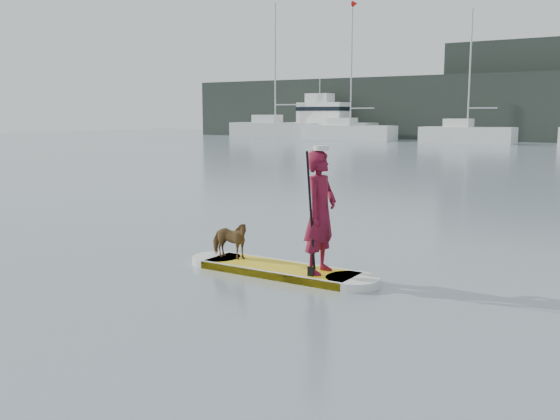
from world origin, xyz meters
The scene contains 11 objects.
ground centered at (0.00, 0.00, 0.00)m, with size 140.00×140.00×0.00m, color slate.
paddleboard centered at (-2.41, 0.87, 0.06)m, with size 3.30×0.81×0.12m.
paddler centered at (-1.71, 0.88, 1.02)m, with size 0.66×0.43×1.81m, color maroon.
white_cap centered at (-1.71, 0.88, 1.96)m, with size 0.22×0.22×0.07m, color silver.
dog centered at (-3.39, 0.87, 0.43)m, with size 0.33×0.73×0.62m, color brown.
paddle centered at (-1.71, 0.61, 0.80)m, with size 0.10×0.30×2.00m.
sailboat_a centered at (-32.10, 45.78, 0.92)m, with size 9.34×3.82×13.19m.
sailboat_b centered at (-23.59, 45.56, 0.87)m, with size 8.43×2.56×12.51m.
sailboat_c centered at (-12.52, 44.88, 0.80)m, with size 7.55×2.54×10.83m.
motor_yacht_b centered at (-26.97, 47.49, 1.64)m, with size 8.89×3.20×5.82m.
shore_building_west centered at (-10.00, 54.00, 4.50)m, with size 14.00×4.00×9.00m, color black.
Camera 1 is at (2.69, -7.02, 2.46)m, focal length 40.00 mm.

